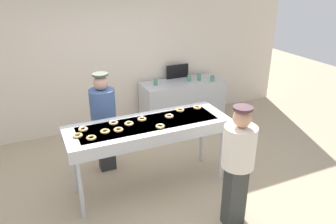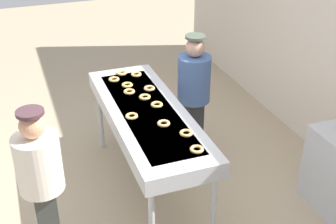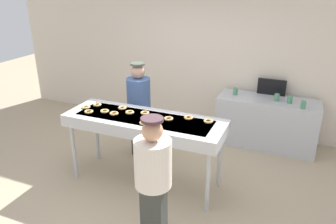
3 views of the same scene
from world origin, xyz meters
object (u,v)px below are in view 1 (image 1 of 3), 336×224
glazed_donut_0 (129,124)px  glazed_donut_11 (113,123)px  glazed_donut_7 (169,116)px  fryer_conveyor (148,129)px  glazed_donut_9 (197,107)px  glazed_donut_2 (160,126)px  glazed_donut_4 (78,135)px  paper_cup_2 (199,77)px  glazed_donut_8 (105,131)px  paper_cup_3 (189,78)px  customer_waiting (238,160)px  worker_baker (104,116)px  glazed_donut_5 (180,110)px  menu_display (177,71)px  paper_cup_1 (155,82)px  glazed_donut_10 (118,130)px  prep_counter (183,101)px  glazed_donut_3 (142,119)px  paper_cup_0 (212,78)px  glazed_donut_1 (91,138)px  glazed_donut_6 (83,129)px

glazed_donut_0 → glazed_donut_11: bearing=148.8°
glazed_donut_7 → fryer_conveyor: bearing=-170.0°
glazed_donut_9 → glazed_donut_2: bearing=-154.0°
glazed_donut_4 → paper_cup_2: bearing=33.4°
glazed_donut_8 → paper_cup_3: (2.17, 1.86, -0.11)m
customer_waiting → worker_baker: bearing=111.8°
glazed_donut_5 → glazed_donut_8: (-1.17, -0.23, 0.00)m
glazed_donut_2 → worker_baker: bearing=121.2°
fryer_conveyor → glazed_donut_2: glazed_donut_2 is taller
worker_baker → menu_display: (1.90, 1.40, 0.10)m
glazed_donut_2 → glazed_donut_7: (0.24, 0.25, 0.00)m
fryer_conveyor → paper_cup_1: bearing=65.3°
glazed_donut_9 → paper_cup_1: (0.01, 1.69, -0.11)m
glazed_donut_10 → glazed_donut_4: bearing=174.1°
prep_counter → paper_cup_2: size_ratio=14.11×
glazed_donut_3 → worker_baker: worker_baker is taller
glazed_donut_0 → prep_counter: bearing=46.4°
glazed_donut_9 → prep_counter: (0.59, 1.66, -0.60)m
paper_cup_1 → glazed_donut_8: bearing=-127.4°
glazed_donut_8 → glazed_donut_0: bearing=15.4°
paper_cup_0 → menu_display: bearing=138.0°
paper_cup_1 → paper_cup_3: 0.71m
glazed_donut_1 → glazed_donut_2: size_ratio=1.00×
glazed_donut_0 → paper_cup_1: 2.13m
fryer_conveyor → glazed_donut_1: 0.82m
menu_display → fryer_conveyor: bearing=-124.4°
glazed_donut_9 → menu_display: menu_display is taller
fryer_conveyor → glazed_donut_4: bearing=-179.3°
glazed_donut_7 → paper_cup_3: glazed_donut_7 is taller
glazed_donut_4 → glazed_donut_5: (1.51, 0.21, 0.00)m
glazed_donut_10 → prep_counter: bearing=45.4°
glazed_donut_0 → paper_cup_2: (2.03, 1.73, -0.11)m
paper_cup_0 → paper_cup_3: 0.47m
glazed_donut_11 → paper_cup_0: size_ratio=1.04×
glazed_donut_2 → worker_baker: size_ratio=0.08×
glazed_donut_1 → worker_baker: worker_baker is taller
paper_cup_3 → menu_display: (-0.13, 0.29, 0.08)m
glazed_donut_1 → glazed_donut_0: bearing=20.1°
glazed_donut_6 → paper_cup_2: glazed_donut_6 is taller
glazed_donut_0 → glazed_donut_10: size_ratio=1.00×
glazed_donut_7 → glazed_donut_1: bearing=-169.9°
customer_waiting → menu_display: size_ratio=3.25×
glazed_donut_1 → prep_counter: size_ratio=0.07×
prep_counter → paper_cup_1: bearing=177.3°
paper_cup_1 → paper_cup_3: same height
glazed_donut_8 → customer_waiting: size_ratio=0.08×
glazed_donut_0 → glazed_donut_7: same height
paper_cup_0 → glazed_donut_0: bearing=-145.2°
worker_baker → glazed_donut_7: bearing=157.0°
glazed_donut_8 → paper_cup_2: glazed_donut_8 is taller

